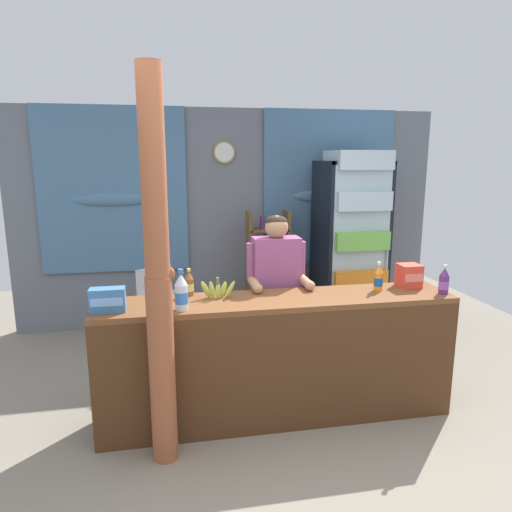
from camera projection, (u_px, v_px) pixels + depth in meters
The scene contains 15 objects.
ground_plane at pixel (257, 382), 4.14m from camera, with size 7.09×7.09×0.00m, color gray.
back_wall_curtained at pixel (230, 214), 5.49m from camera, with size 4.97×0.22×2.53m.
stall_counter at pixel (281, 351), 3.39m from camera, with size 2.66×0.50×0.95m.
timber_post at pixel (158, 285), 2.85m from camera, with size 0.19×0.17×2.50m.
drink_fridge at pixel (351, 235), 5.21m from camera, with size 0.72×0.75×2.05m.
bottle_shelf_rack at pixel (268, 269), 5.34m from camera, with size 0.48×0.28×1.38m.
plastic_lawn_chair at pixel (163, 303), 4.79m from camera, with size 0.62×0.62×0.86m.
shopkeeper at pixel (276, 283), 3.82m from camera, with size 0.50×0.42×1.52m.
soda_bottle_water at pixel (181, 293), 3.12m from camera, with size 0.09×0.09×0.29m.
soda_bottle_grape_soda at pixel (444, 282), 3.50m from camera, with size 0.07×0.07×0.23m.
soda_bottle_orange_soda at pixel (378, 278), 3.59m from camera, with size 0.07×0.07×0.23m.
soda_bottle_iced_tea at pixel (189, 284), 3.46m from camera, with size 0.07×0.07×0.21m.
snack_box_crackers at pixel (409, 276), 3.70m from camera, with size 0.17×0.16×0.18m.
snack_box_biscuit at pixel (108, 300), 3.10m from camera, with size 0.23×0.11×0.16m.
banana_bunch at pixel (217, 290), 3.41m from camera, with size 0.27×0.06×0.16m.
Camera 1 is at (-0.71, -2.66, 1.96)m, focal length 32.35 mm.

